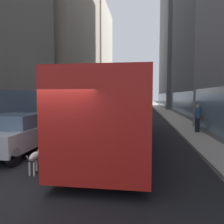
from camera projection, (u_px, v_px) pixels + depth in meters
ground_plane at (130, 109)px, 40.20m from camera, size 120.00×120.00×0.00m
sidewalk_left at (100, 108)px, 40.99m from camera, size 2.40×110.00×0.15m
sidewalk_right at (161, 108)px, 39.39m from camera, size 2.40×110.00×0.15m
building_left_mid at (57, 4)px, 35.43m from camera, size 10.38×19.95×35.15m
building_left_far at (89, 57)px, 56.27m from camera, size 10.26×17.39×25.17m
building_right_far at (194, 28)px, 41.17m from camera, size 11.59×17.34×30.68m
transit_bus at (120, 108)px, 10.33m from camera, size 2.78×11.53×3.05m
car_white_van at (119, 106)px, 32.70m from camera, size 1.74×4.10×1.62m
car_silver_sedan at (19, 133)px, 8.90m from camera, size 1.85×4.32×1.62m
car_yellow_taxi at (116, 104)px, 40.98m from camera, size 1.77×4.35×1.62m
car_red_coupe at (137, 104)px, 39.53m from camera, size 1.95×3.96×1.62m
car_blue_hatchback at (136, 105)px, 34.51m from camera, size 1.84×4.29×1.62m
car_grey_wagon at (113, 109)px, 25.62m from camera, size 1.95×4.26×1.62m
box_truck at (86, 104)px, 19.25m from camera, size 2.30×7.50×3.05m
dalmatian_dog at (36, 156)px, 6.55m from camera, size 0.22×0.96×0.72m
pedestrian_with_handbag at (198, 118)px, 13.07m from camera, size 0.45×0.34×1.69m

